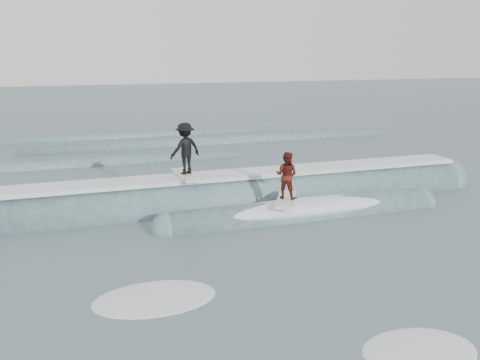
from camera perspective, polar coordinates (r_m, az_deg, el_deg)
name	(u,v)px	position (r m, az deg, el deg)	size (l,w,h in m)	color
ground	(299,260)	(14.04, 6.27, -8.48)	(160.00, 160.00, 0.00)	#3C4E58
breaking_wave	(244,205)	(18.63, 0.41, -2.68)	(20.16, 3.84, 2.11)	#3B5C63
surfer_black	(185,151)	(18.03, -5.86, 3.15)	(1.27, 2.02, 1.83)	silver
surfer_red	(286,179)	(17.01, 4.97, 0.12)	(1.42, 2.02, 1.61)	silver
whitewater	(289,291)	(12.33, 5.20, -11.67)	(17.81, 6.58, 0.10)	white
far_swells	(131,150)	(30.08, -11.50, 3.19)	(33.16, 8.65, 0.80)	#3B5C63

